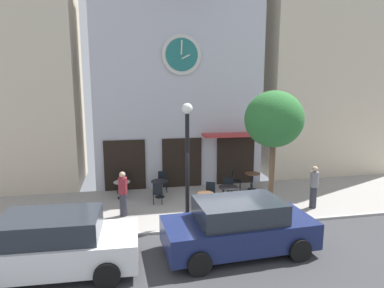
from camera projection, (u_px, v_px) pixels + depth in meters
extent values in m
cube|color=gray|center=(208.00, 203.00, 13.66)|extent=(25.93, 4.92, 0.05)
cube|color=#38383A|center=(259.00, 278.00, 8.44)|extent=(25.93, 5.90, 0.05)
cube|color=#A8A5A0|center=(225.00, 227.00, 11.29)|extent=(25.93, 0.12, 0.08)
cube|color=#B2B2BC|center=(177.00, 84.00, 16.44)|extent=(7.87, 2.88, 9.57)
cylinder|color=beige|center=(182.00, 55.00, 14.77)|extent=(1.75, 0.10, 1.75)
cylinder|color=#1E6660|center=(182.00, 55.00, 14.71)|extent=(1.43, 0.04, 1.43)
cube|color=beige|center=(186.00, 57.00, 14.72)|extent=(0.38, 0.03, 0.22)
cube|color=beige|center=(182.00, 47.00, 14.61)|extent=(0.08, 0.03, 0.61)
cube|color=black|center=(125.00, 165.00, 15.16)|extent=(1.84, 0.10, 2.30)
cube|color=black|center=(182.00, 163.00, 15.66)|extent=(1.84, 0.10, 2.30)
cube|color=black|center=(236.00, 160.00, 16.16)|extent=(1.84, 0.10, 2.30)
cube|color=#B23333|center=(230.00, 135.00, 15.55)|extent=(2.52, 0.90, 0.12)
cube|color=beige|center=(6.00, 10.00, 14.75)|extent=(5.72, 3.53, 15.95)
cube|color=beige|center=(323.00, 55.00, 18.21)|extent=(7.00, 3.91, 12.59)
cylinder|color=black|center=(187.00, 218.00, 11.64)|extent=(0.32, 0.32, 0.36)
cylinder|color=black|center=(187.00, 170.00, 11.33)|extent=(0.14, 0.14, 3.81)
sphere|color=white|center=(187.00, 108.00, 10.96)|extent=(0.36, 0.36, 0.36)
cylinder|color=brown|center=(272.00, 177.00, 12.34)|extent=(0.20, 0.20, 2.80)
ellipsoid|color=#2D7033|center=(274.00, 119.00, 11.96)|extent=(2.14, 1.92, 2.03)
cylinder|color=black|center=(122.00, 190.00, 14.15)|extent=(0.07, 0.07, 0.71)
cylinder|color=black|center=(122.00, 198.00, 14.21)|extent=(0.40, 0.40, 0.03)
cylinder|color=gray|center=(122.00, 182.00, 14.08)|extent=(0.70, 0.70, 0.03)
cylinder|color=black|center=(160.00, 189.00, 14.29)|extent=(0.07, 0.07, 0.70)
cylinder|color=black|center=(160.00, 197.00, 14.35)|extent=(0.40, 0.40, 0.03)
cylinder|color=black|center=(160.00, 181.00, 14.23)|extent=(0.73, 0.73, 0.03)
cylinder|color=black|center=(206.00, 202.00, 12.68)|extent=(0.07, 0.07, 0.71)
cylinder|color=black|center=(205.00, 211.00, 12.74)|extent=(0.40, 0.40, 0.03)
cylinder|color=brown|center=(206.00, 194.00, 12.62)|extent=(0.64, 0.64, 0.03)
cylinder|color=black|center=(228.00, 196.00, 13.36)|extent=(0.07, 0.07, 0.74)
cylinder|color=black|center=(228.00, 204.00, 13.43)|extent=(0.40, 0.40, 0.03)
cylinder|color=black|center=(228.00, 187.00, 13.30)|extent=(0.78, 0.78, 0.03)
cylinder|color=black|center=(252.00, 182.00, 15.29)|extent=(0.07, 0.07, 0.76)
cylinder|color=black|center=(252.00, 189.00, 15.35)|extent=(0.40, 0.40, 0.03)
cylinder|color=brown|center=(252.00, 174.00, 15.22)|extent=(0.70, 0.70, 0.03)
cube|color=black|center=(210.00, 194.00, 13.34)|extent=(0.53, 0.53, 0.04)
cube|color=black|center=(211.00, 187.00, 13.47)|extent=(0.36, 0.20, 0.45)
cylinder|color=black|center=(204.00, 201.00, 13.26)|extent=(0.03, 0.03, 0.45)
cylinder|color=black|center=(213.00, 201.00, 13.18)|extent=(0.03, 0.03, 0.45)
cylinder|color=black|center=(206.00, 198.00, 13.59)|extent=(0.03, 0.03, 0.45)
cylinder|color=black|center=(215.00, 199.00, 13.50)|extent=(0.03, 0.03, 0.45)
cube|color=black|center=(163.00, 182.00, 15.00)|extent=(0.41, 0.41, 0.04)
cube|color=black|center=(162.00, 176.00, 15.14)|extent=(0.38, 0.05, 0.45)
cylinder|color=black|center=(159.00, 188.00, 14.85)|extent=(0.03, 0.03, 0.45)
cylinder|color=black|center=(167.00, 188.00, 14.91)|extent=(0.03, 0.03, 0.45)
cylinder|color=black|center=(159.00, 186.00, 15.18)|extent=(0.03, 0.03, 0.45)
cylinder|color=black|center=(166.00, 185.00, 15.24)|extent=(0.03, 0.03, 0.45)
cube|color=black|center=(158.00, 193.00, 13.52)|extent=(0.43, 0.43, 0.04)
cube|color=black|center=(158.00, 189.00, 13.30)|extent=(0.38, 0.07, 0.45)
cylinder|color=black|center=(162.00, 197.00, 13.74)|extent=(0.03, 0.03, 0.45)
cylinder|color=black|center=(154.00, 197.00, 13.70)|extent=(0.03, 0.03, 0.45)
cylinder|color=black|center=(162.00, 199.00, 13.41)|extent=(0.03, 0.03, 0.45)
cylinder|color=black|center=(154.00, 200.00, 13.37)|extent=(0.03, 0.03, 0.45)
cube|color=black|center=(227.00, 189.00, 14.06)|extent=(0.52, 0.52, 0.04)
cube|color=black|center=(228.00, 182.00, 14.20)|extent=(0.37, 0.18, 0.45)
cylinder|color=black|center=(223.00, 195.00, 13.97)|extent=(0.03, 0.03, 0.45)
cylinder|color=black|center=(231.00, 195.00, 13.91)|extent=(0.03, 0.03, 0.45)
cylinder|color=black|center=(224.00, 192.00, 14.30)|extent=(0.03, 0.03, 0.45)
cylinder|color=black|center=(232.00, 193.00, 14.23)|extent=(0.03, 0.03, 0.45)
cube|color=black|center=(237.00, 181.00, 15.15)|extent=(0.48, 0.48, 0.04)
cube|color=black|center=(233.00, 176.00, 15.12)|extent=(0.13, 0.38, 0.45)
cylinder|color=black|center=(241.00, 187.00, 15.02)|extent=(0.03, 0.03, 0.45)
cylinder|color=black|center=(240.00, 185.00, 15.35)|extent=(0.03, 0.03, 0.45)
cylinder|color=black|center=(233.00, 187.00, 15.03)|extent=(0.03, 0.03, 0.45)
cylinder|color=black|center=(232.00, 185.00, 15.37)|extent=(0.03, 0.03, 0.45)
cube|color=black|center=(247.00, 194.00, 13.39)|extent=(0.48, 0.48, 0.04)
cube|color=black|center=(251.00, 188.00, 13.35)|extent=(0.12, 0.38, 0.45)
cylinder|color=black|center=(242.00, 198.00, 13.60)|extent=(0.03, 0.03, 0.45)
cylinder|color=black|center=(243.00, 201.00, 13.27)|extent=(0.03, 0.03, 0.45)
cylinder|color=black|center=(250.00, 198.00, 13.59)|extent=(0.03, 0.03, 0.45)
cylinder|color=black|center=(251.00, 201.00, 13.26)|extent=(0.03, 0.03, 0.45)
cube|color=black|center=(122.00, 183.00, 14.82)|extent=(0.48, 0.48, 0.04)
cube|color=black|center=(123.00, 177.00, 14.96)|extent=(0.38, 0.12, 0.45)
cylinder|color=black|center=(118.00, 189.00, 14.70)|extent=(0.03, 0.03, 0.45)
cylinder|color=black|center=(125.00, 189.00, 14.69)|extent=(0.03, 0.03, 0.45)
cylinder|color=black|center=(119.00, 187.00, 15.03)|extent=(0.03, 0.03, 0.45)
cylinder|color=black|center=(127.00, 187.00, 15.02)|extent=(0.03, 0.03, 0.45)
cylinder|color=#2D2D38|center=(313.00, 197.00, 13.06)|extent=(0.36, 0.36, 0.85)
cylinder|color=slate|center=(314.00, 179.00, 12.93)|extent=(0.44, 0.44, 0.60)
sphere|color=tan|center=(315.00, 169.00, 12.86)|extent=(0.22, 0.22, 0.22)
cylinder|color=#2D2D38|center=(123.00, 205.00, 12.26)|extent=(0.35, 0.35, 0.85)
cylinder|color=maroon|center=(123.00, 186.00, 12.13)|extent=(0.44, 0.44, 0.60)
sphere|color=tan|center=(122.00, 175.00, 12.05)|extent=(0.22, 0.22, 0.22)
cube|color=white|center=(53.00, 250.00, 8.55)|extent=(4.36, 1.95, 0.75)
cube|color=#262B33|center=(51.00, 226.00, 8.43)|extent=(2.46, 1.67, 0.60)
cylinder|color=black|center=(107.00, 275.00, 7.95)|extent=(0.65, 0.24, 0.64)
cylinder|color=black|center=(113.00, 240.00, 9.69)|extent=(0.65, 0.24, 0.64)
cylinder|color=black|center=(7.00, 248.00, 9.25)|extent=(0.65, 0.24, 0.64)
cube|color=navy|center=(239.00, 232.00, 9.61)|extent=(4.39, 2.03, 0.75)
cube|color=#262B33|center=(239.00, 210.00, 9.49)|extent=(2.49, 1.71, 0.60)
cylinder|color=black|center=(299.00, 250.00, 9.14)|extent=(0.65, 0.25, 0.64)
cylinder|color=black|center=(269.00, 224.00, 10.86)|extent=(0.65, 0.25, 0.64)
cylinder|color=black|center=(199.00, 263.00, 8.45)|extent=(0.65, 0.25, 0.64)
cylinder|color=black|center=(183.00, 233.00, 10.17)|extent=(0.65, 0.25, 0.64)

